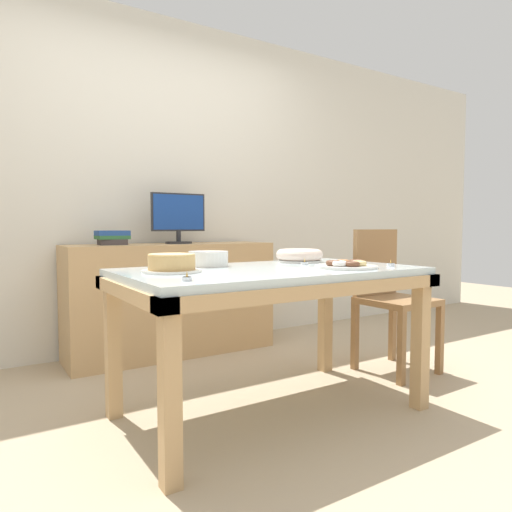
# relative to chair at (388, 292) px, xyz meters

# --- Properties ---
(ground_plane) EXTENTS (12.00, 12.00, 0.00)m
(ground_plane) POSITION_rel_chair_xyz_m (-1.08, -0.18, -0.52)
(ground_plane) COLOR tan
(wall_back) EXTENTS (8.00, 0.10, 2.60)m
(wall_back) POSITION_rel_chair_xyz_m (-1.08, 1.43, 0.78)
(wall_back) COLOR silver
(wall_back) RESTS_ON ground
(dining_table) EXTENTS (1.52, 0.88, 0.75)m
(dining_table) POSITION_rel_chair_xyz_m (-1.08, -0.18, 0.13)
(dining_table) COLOR silver
(dining_table) RESTS_ON ground
(chair) EXTENTS (0.43, 0.43, 0.94)m
(chair) POSITION_rel_chair_xyz_m (0.00, 0.00, 0.00)
(chair) COLOR olive
(chair) RESTS_ON ground
(sideboard) EXTENTS (1.54, 0.44, 0.83)m
(sideboard) POSITION_rel_chair_xyz_m (-1.08, 1.13, -0.11)
(sideboard) COLOR tan
(sideboard) RESTS_ON ground
(computer_monitor) EXTENTS (0.42, 0.20, 0.38)m
(computer_monitor) POSITION_rel_chair_xyz_m (-1.02, 1.13, 0.50)
(computer_monitor) COLOR #262628
(computer_monitor) RESTS_ON sideboard
(book_stack) EXTENTS (0.22, 0.17, 0.10)m
(book_stack) POSITION_rel_chair_xyz_m (-1.52, 1.13, 0.36)
(book_stack) COLOR #3F3838
(book_stack) RESTS_ON sideboard
(cake_chocolate_round) EXTENTS (0.27, 0.27, 0.08)m
(cake_chocolate_round) POSITION_rel_chair_xyz_m (-1.58, -0.12, 0.26)
(cake_chocolate_round) COLOR silver
(cake_chocolate_round) RESTS_ON dining_table
(cake_golden_bundt) EXTENTS (0.28, 0.28, 0.08)m
(cake_golden_bundt) POSITION_rel_chair_xyz_m (-0.70, 0.07, 0.26)
(cake_golden_bundt) COLOR silver
(cake_golden_bundt) RESTS_ON dining_table
(pastry_platter) EXTENTS (0.31, 0.31, 0.04)m
(pastry_platter) POSITION_rel_chair_xyz_m (-0.75, -0.38, 0.24)
(pastry_platter) COLOR silver
(pastry_platter) RESTS_ON dining_table
(plate_stack) EXTENTS (0.21, 0.21, 0.08)m
(plate_stack) POSITION_rel_chair_xyz_m (-1.29, 0.09, 0.26)
(plate_stack) COLOR silver
(plate_stack) RESTS_ON dining_table
(tealight_near_cakes) EXTENTS (0.04, 0.04, 0.04)m
(tealight_near_cakes) POSITION_rel_chair_xyz_m (-0.48, -0.43, 0.23)
(tealight_near_cakes) COLOR silver
(tealight_near_cakes) RESTS_ON dining_table
(tealight_centre) EXTENTS (0.04, 0.04, 0.04)m
(tealight_centre) POSITION_rel_chair_xyz_m (-1.66, -0.47, 0.23)
(tealight_centre) COLOR silver
(tealight_centre) RESTS_ON dining_table
(tealight_left_edge) EXTENTS (0.04, 0.04, 0.04)m
(tealight_left_edge) POSITION_rel_chair_xyz_m (-0.81, -0.11, 0.23)
(tealight_left_edge) COLOR silver
(tealight_left_edge) RESTS_ON dining_table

